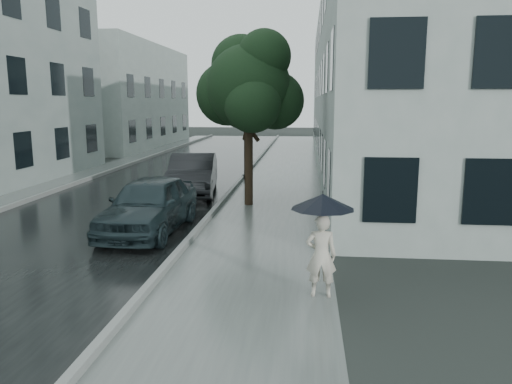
# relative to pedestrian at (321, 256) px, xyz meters

# --- Properties ---
(ground) EXTENTS (120.00, 120.00, 0.00)m
(ground) POSITION_rel_pedestrian_xyz_m (-1.70, 1.00, -0.79)
(ground) COLOR black
(ground) RESTS_ON ground
(sidewalk) EXTENTS (3.50, 60.00, 0.01)m
(sidewalk) POSITION_rel_pedestrian_xyz_m (-1.45, 13.00, -0.78)
(sidewalk) COLOR slate
(sidewalk) RESTS_ON ground
(kerb_near) EXTENTS (0.15, 60.00, 0.15)m
(kerb_near) POSITION_rel_pedestrian_xyz_m (-3.27, 13.00, -0.71)
(kerb_near) COLOR slate
(kerb_near) RESTS_ON ground
(asphalt_road) EXTENTS (6.85, 60.00, 0.00)m
(asphalt_road) POSITION_rel_pedestrian_xyz_m (-6.78, 13.00, -0.79)
(asphalt_road) COLOR black
(asphalt_road) RESTS_ON ground
(kerb_far) EXTENTS (0.15, 60.00, 0.15)m
(kerb_far) POSITION_rel_pedestrian_xyz_m (-10.27, 13.00, -0.71)
(kerb_far) COLOR slate
(kerb_far) RESTS_ON ground
(sidewalk_far) EXTENTS (1.70, 60.00, 0.01)m
(sidewalk_far) POSITION_rel_pedestrian_xyz_m (-11.20, 13.00, -0.78)
(sidewalk_far) COLOR #4C5451
(sidewalk_far) RESTS_ON ground
(building_near) EXTENTS (7.02, 36.00, 9.00)m
(building_near) POSITION_rel_pedestrian_xyz_m (3.77, 20.50, 3.71)
(building_near) COLOR #909D98
(building_near) RESTS_ON ground
(building_far_b) EXTENTS (7.02, 18.00, 8.00)m
(building_far_b) POSITION_rel_pedestrian_xyz_m (-15.47, 31.00, 3.21)
(building_far_b) COLOR #909D98
(building_far_b) RESTS_ON ground
(pedestrian) EXTENTS (0.57, 0.38, 1.56)m
(pedestrian) POSITION_rel_pedestrian_xyz_m (0.00, 0.00, 0.00)
(pedestrian) COLOR beige
(pedestrian) RESTS_ON sidewalk
(umbrella) EXTENTS (1.25, 1.25, 1.06)m
(umbrella) POSITION_rel_pedestrian_xyz_m (0.00, -0.00, 1.02)
(umbrella) COLOR black
(umbrella) RESTS_ON ground
(street_tree) EXTENTS (3.77, 3.42, 5.93)m
(street_tree) POSITION_rel_pedestrian_xyz_m (-2.30, 8.32, 3.30)
(street_tree) COLOR #332619
(street_tree) RESTS_ON ground
(lamp_post) EXTENTS (0.82, 0.47, 4.87)m
(lamp_post) POSITION_rel_pedestrian_xyz_m (-3.30, 14.06, 2.01)
(lamp_post) COLOR black
(lamp_post) RESTS_ON ground
(car_near) EXTENTS (2.00, 4.62, 1.55)m
(car_near) POSITION_rel_pedestrian_xyz_m (-4.59, 4.18, -0.01)
(car_near) COLOR #18262A
(car_near) RESTS_ON ground
(car_far) EXTENTS (2.28, 4.96, 1.57)m
(car_far) POSITION_rel_pedestrian_xyz_m (-4.70, 9.98, 0.01)
(car_far) COLOR black
(car_far) RESTS_ON ground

